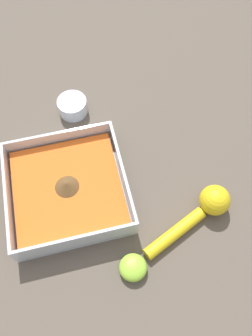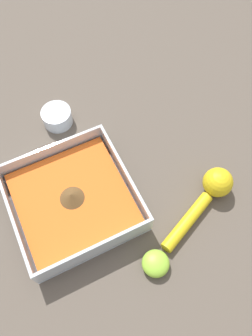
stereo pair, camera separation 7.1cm
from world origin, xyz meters
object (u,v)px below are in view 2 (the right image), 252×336
at_px(square_dish, 73,201).
at_px(spice_bowl, 56,118).
at_px(lemon_half, 156,263).
at_px(lemon_squeezer, 210,193).

height_order(square_dish, spice_bowl, square_dish).
relative_size(square_dish, spice_bowl, 3.45).
distance_m(square_dish, lemon_half, 0.21).
bearing_deg(spice_bowl, lemon_half, -172.82).
bearing_deg(lemon_squeezer, square_dish, 133.59).
bearing_deg(square_dish, spice_bowl, -11.15).
xyz_separation_m(square_dish, spice_bowl, (0.22, -0.04, -0.00)).
height_order(spice_bowl, lemon_squeezer, lemon_squeezer).
bearing_deg(lemon_half, spice_bowl, 7.18).
xyz_separation_m(spice_bowl, lemon_half, (-0.41, -0.05, -0.00)).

